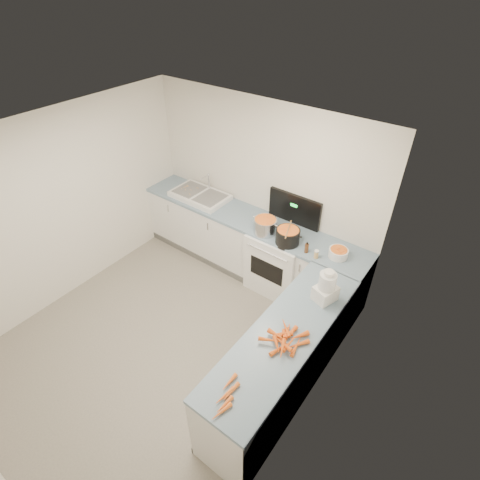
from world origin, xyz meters
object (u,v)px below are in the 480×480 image
Objects in this scene: black_pot at (288,237)px; mixing_bowl at (338,253)px; stove at (280,259)px; spice_jar at (316,255)px; sink at (200,195)px; food_processor at (326,288)px; extract_bottle at (307,248)px; steel_pot at (265,227)px.

black_pot is 0.65m from mixing_bowl.
black_pot is 1.30× the size of mixing_bowl.
spice_jar is (0.60, -0.20, 0.51)m from stove.
stove reaches higher than black_pot.
sink is 2.07m from spice_jar.
spice_jar is (2.05, -0.22, 0.01)m from sink.
sink is at bearing 162.35° from food_processor.
stove is 11.11× the size of extract_bottle.
extract_bottle is (-0.35, -0.15, 0.01)m from mixing_bowl.
steel_pot is 0.78m from spice_jar.
mixing_bowl is (0.98, 0.11, -0.04)m from steel_pot.
black_pot is 3.27× the size of spice_jar.
mixing_bowl is 0.60× the size of food_processor.
steel_pot is 3.28× the size of spice_jar.
steel_pot is at bearing -141.70° from stove.
black_pot is 0.29m from extract_bottle.
extract_bottle is 1.32× the size of spice_jar.
stove is at bearing 38.30° from steel_pot.
black_pot is 0.44m from spice_jar.
steel_pot reaches higher than black_pot.
stove is 0.60m from black_pot.
food_processor reaches higher than steel_pot.
food_processor is at bearing -47.38° from extract_bottle.
steel_pot is 1.33m from food_processor.
extract_bottle is at bearing -156.40° from mixing_bowl.
steel_pot is 1.31× the size of mixing_bowl.
stove is 0.60m from steel_pot.
food_processor is (2.44, -0.78, 0.13)m from sink.
sink is 3.70× the size of mixing_bowl.
sink reaches higher than spice_jar.
stove is 1.54m from sink.
food_processor is at bearing -55.04° from spice_jar.
mixing_bowl is at bearing -1.99° from stove.
steel_pot is at bearing 175.24° from spice_jar.
sink is at bearing 179.38° from stove.
extract_bottle reaches higher than mixing_bowl.
stove is 3.49× the size of food_processor.
spice_jar is at bearing -4.76° from steel_pot.
sink is (-1.45, 0.02, 0.50)m from stove.
sink is 2.84× the size of black_pot.
steel_pot is at bearing 176.34° from extract_bottle.
stove reaches higher than sink.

